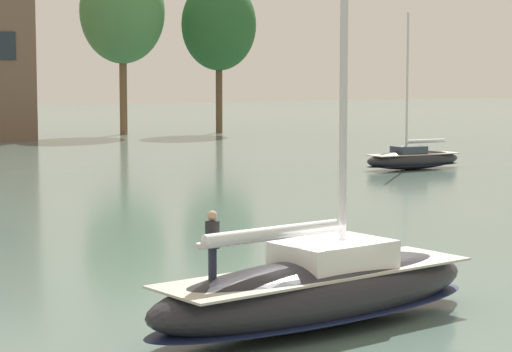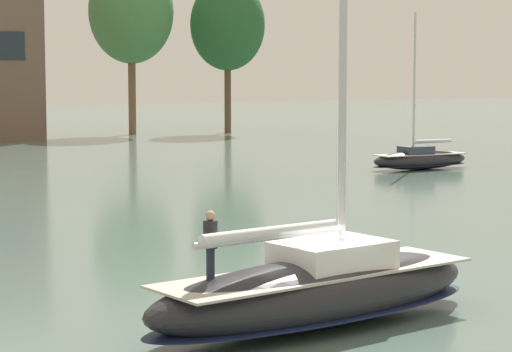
# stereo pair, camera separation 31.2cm
# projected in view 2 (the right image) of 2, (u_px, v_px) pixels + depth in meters

# --- Properties ---
(ground_plane) EXTENTS (400.00, 400.00, 0.00)m
(ground_plane) POSITION_uv_depth(u_px,v_px,m) (317.00, 325.00, 25.13)
(ground_plane) COLOR slate
(tree_shore_center) EXTENTS (8.31, 8.31, 17.11)m
(tree_shore_center) POSITION_uv_depth(u_px,v_px,m) (228.00, 25.00, 110.64)
(tree_shore_center) COLOR brown
(tree_shore_center) RESTS_ON ground
(tree_shore_right) EXTENTS (9.17, 9.17, 18.87)m
(tree_shore_right) POSITION_uv_depth(u_px,v_px,m) (131.00, 12.00, 107.53)
(tree_shore_right) COLOR brown
(tree_shore_right) RESTS_ON ground
(sailboat_main) EXTENTS (10.43, 3.98, 13.98)m
(sailboat_main) POSITION_uv_depth(u_px,v_px,m) (318.00, 288.00, 25.05)
(sailboat_main) COLOR #232328
(sailboat_main) RESTS_ON ground
(sailboat_moored_near_marina) EXTENTS (7.71, 2.42, 10.51)m
(sailboat_moored_near_marina) POSITION_uv_depth(u_px,v_px,m) (420.00, 159.00, 67.46)
(sailboat_moored_near_marina) COLOR #232328
(sailboat_moored_near_marina) RESTS_ON ground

